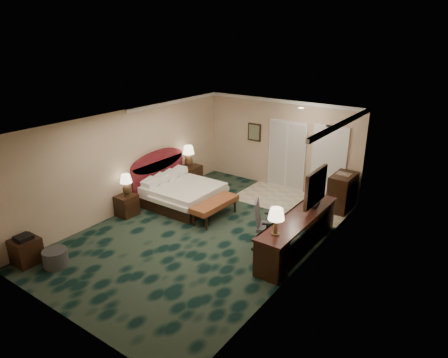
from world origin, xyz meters
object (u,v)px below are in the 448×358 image
Objects in this scene: bed at (184,195)px; minibar at (342,192)px; nightstand_near at (127,205)px; desk_chair at (268,225)px; lamp_near at (126,185)px; desk at (298,234)px; bed_bench at (215,210)px; tv at (313,191)px; ottoman at (56,258)px; side_table at (26,251)px; nightstand_far at (190,176)px; lamp_far at (189,156)px.

bed is 1.85× the size of minibar.
nightstand_near is 0.50× the size of desk_chair.
lamp_near is 4.51m from desk.
bed_bench is 1.65× the size of tv.
ottoman is 5.70m from tv.
bed is 3.35× the size of side_table.
lamp_near is 0.52× the size of desk_chair.
desk_chair is (1.82, -0.48, 0.31)m from bed_bench.
desk is at bearing -90.40° from minibar.
nightstand_far is 0.60× the size of desk_chair.
tv is at bearing -11.38° from nightstand_far.
bed is at bearing 79.91° from side_table.
side_table is 5.14m from desk_chair.
desk reaches higher than nightstand_far.
bed is 3.18× the size of lamp_near.
side_table is at bearing -139.74° from desk.
bed_bench is 1.30× the size of desk_chair.
nightstand_near is 0.83× the size of nightstand_far.
minibar reaches higher than ottoman.
desk_chair reaches higher than nightstand_far.
nightstand_near is 4.53m from desk.
desk_chair is at bearing 42.36° from side_table.
lamp_far reaches higher than nightstand_far.
lamp_near is at bearing -119.29° from bed.
nightstand_near is at bearing -119.72° from bed.
desk is (4.40, 0.91, -0.43)m from lamp_near.
desk is (4.38, 3.71, 0.14)m from side_table.
ottoman is (0.59, -5.02, -0.16)m from nightstand_far.
tv is at bearing 13.68° from bed_bench.
nightstand_far is at bearing 130.27° from desk_chair.
nightstand_near is 1.00× the size of side_table.
tv reaches higher than bed_bench.
ottoman is 0.57× the size of tv.
desk reaches higher than bed.
lamp_near reaches higher than bed_bench.
nightstand_near is 1.11× the size of ottoman.
bed is 1.57m from nightstand_near.
lamp_near is at bearing -90.42° from nightstand_far.
lamp_far is at bearing 130.92° from desk_chair.
bed is 2.79× the size of lamp_far.
tv is (4.36, -0.88, 0.84)m from nightstand_far.
lamp_far is at bearing 123.21° from bed.
nightstand_far reaches higher than side_table.
nightstand_near is 0.63× the size of tv.
bed reaches higher than ottoman.
side_table is (-0.00, -5.31, -0.06)m from nightstand_far.
nightstand_far is (-0.73, 1.16, 0.04)m from bed.
bed_bench is at bearing -34.82° from nightstand_far.
ottoman is at bearing -108.59° from bed_bench.
side_table is 0.63× the size of tv.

